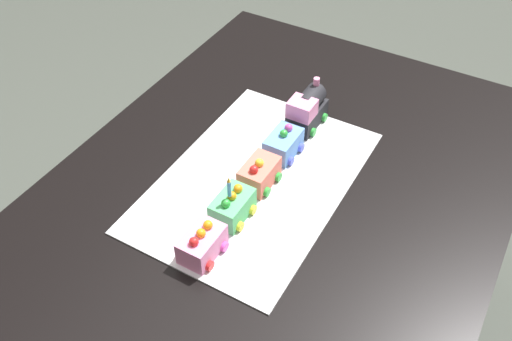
% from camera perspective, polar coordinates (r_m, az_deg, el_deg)
% --- Properties ---
extents(dining_table, '(1.40, 1.00, 0.74)m').
position_cam_1_polar(dining_table, '(1.37, 1.70, -5.44)').
color(dining_table, black).
rests_on(dining_table, ground).
extents(cake_board, '(0.60, 0.40, 0.00)m').
position_cam_1_polar(cake_board, '(1.31, 0.00, -1.00)').
color(cake_board, silver).
rests_on(cake_board, dining_table).
extents(cake_locomotive, '(0.14, 0.08, 0.12)m').
position_cam_1_polar(cake_locomotive, '(1.44, 5.22, 6.18)').
color(cake_locomotive, '#232328').
rests_on(cake_locomotive, cake_board).
extents(cake_car_caboose_sky_blue, '(0.10, 0.08, 0.07)m').
position_cam_1_polar(cake_car_caboose_sky_blue, '(1.36, 2.80, 2.72)').
color(cake_car_caboose_sky_blue, '#669EEA').
rests_on(cake_car_caboose_sky_blue, cake_board).
extents(cake_car_flatbed_coral, '(0.10, 0.08, 0.07)m').
position_cam_1_polar(cake_car_flatbed_coral, '(1.29, 0.33, -0.32)').
color(cake_car_flatbed_coral, '#F27260').
rests_on(cake_car_flatbed_coral, cake_board).
extents(cake_car_tanker_mint_green, '(0.10, 0.08, 0.07)m').
position_cam_1_polar(cake_car_tanker_mint_green, '(1.22, -2.41, -3.65)').
color(cake_car_tanker_mint_green, '#59CC7A').
rests_on(cake_car_tanker_mint_green, cake_board).
extents(cake_car_hopper_bubblegum, '(0.10, 0.08, 0.07)m').
position_cam_1_polar(cake_car_hopper_bubblegum, '(1.15, -5.51, -7.40)').
color(cake_car_hopper_bubblegum, pink).
rests_on(cake_car_hopper_bubblegum, cake_board).
extents(birthday_candle, '(0.01, 0.01, 0.05)m').
position_cam_1_polar(birthday_candle, '(1.16, -2.76, -1.69)').
color(birthday_candle, '#4CA5E5').
rests_on(birthday_candle, cake_car_tanker_mint_green).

